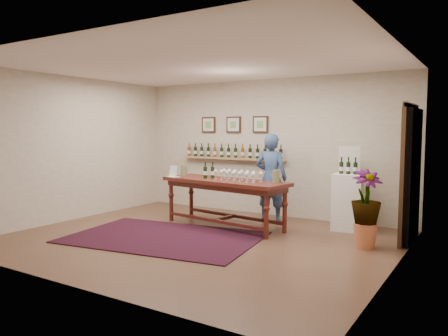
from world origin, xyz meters
The scene contains 14 objects.
ground centered at (0.00, 0.00, 0.00)m, with size 6.00×6.00×0.00m, color #513723.
room_shell centered at (2.11, 1.86, 1.12)m, with size 6.00×6.00×6.00m.
rug centered at (-0.53, -0.21, 0.01)m, with size 3.06×2.04×0.02m, color #470C10.
tasting_table centered at (-0.13, 1.02, 0.74)m, with size 2.53×1.11×0.87m.
table_glasses centered at (0.14, 1.03, 0.96)m, with size 1.34×0.31×0.19m, color silver, non-canonical shape.
table_bottles centered at (-0.52, 1.10, 1.01)m, with size 0.27×0.15×0.29m, color black, non-canonical shape.
pitcher_left centered at (-1.17, 1.17, 0.98)m, with size 0.14×0.14×0.22m, color olive, non-canonical shape.
pitcher_right centered at (0.89, 1.04, 0.98)m, with size 0.14×0.14×0.22m, color olive, non-canonical shape.
menu_card centered at (-1.22, 0.91, 0.97)m, with size 0.23×0.17×0.21m, color silver.
display_pedestal centered at (1.85, 1.96, 0.50)m, with size 0.50×0.50×0.99m, color white.
pedestal_bottles centered at (1.86, 1.94, 1.16)m, with size 0.33×0.09×0.33m, color black, non-canonical shape.
info_sign centered at (1.83, 2.09, 1.25)m, with size 0.37×0.02×0.51m, color silver.
potted_plant centered at (2.43, 0.90, 0.59)m, with size 0.76×0.76×1.02m.
person centered at (0.40, 1.86, 0.85)m, with size 0.62×0.41×1.70m, color #314975.
Camera 1 is at (4.03, -5.66, 1.77)m, focal length 35.00 mm.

